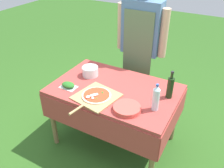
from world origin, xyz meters
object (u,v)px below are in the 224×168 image
at_px(herb_container, 68,85).
at_px(plate_stack, 127,108).
at_px(water_bottle, 156,98).
at_px(pizza_on_peel, 96,96).
at_px(oil_bottle, 170,87).
at_px(prep_table, 115,96).
at_px(mixing_tub, 90,71).
at_px(person_cook, 141,41).

height_order(herb_container, plate_stack, herb_container).
bearing_deg(water_bottle, pizza_on_peel, -169.99).
relative_size(oil_bottle, herb_container, 1.66).
distance_m(prep_table, water_bottle, 0.55).
bearing_deg(oil_bottle, pizza_on_peel, -150.62).
relative_size(water_bottle, mixing_tub, 1.50).
height_order(oil_bottle, herb_container, oil_bottle).
xyz_separation_m(person_cook, water_bottle, (0.52, -0.87, -0.13)).
bearing_deg(water_bottle, person_cook, 120.99).
bearing_deg(oil_bottle, water_bottle, -102.03).
height_order(pizza_on_peel, mixing_tub, mixing_tub).
xyz_separation_m(pizza_on_peel, mixing_tub, (-0.28, 0.33, 0.04)).
relative_size(pizza_on_peel, herb_container, 3.33).
height_order(oil_bottle, mixing_tub, oil_bottle).
distance_m(person_cook, water_bottle, 1.02).
xyz_separation_m(mixing_tub, plate_stack, (0.64, -0.37, -0.03)).
bearing_deg(oil_bottle, herb_container, -160.76).
bearing_deg(pizza_on_peel, herb_container, -171.76).
distance_m(prep_table, oil_bottle, 0.59).
distance_m(herb_container, plate_stack, 0.70).
distance_m(oil_bottle, water_bottle, 0.26).
height_order(prep_table, herb_container, herb_container).
relative_size(oil_bottle, plate_stack, 1.10).
xyz_separation_m(oil_bottle, herb_container, (-0.97, -0.34, -0.09)).
distance_m(herb_container, mixing_tub, 0.33).
distance_m(person_cook, plate_stack, 1.07).
xyz_separation_m(prep_table, plate_stack, (0.27, -0.27, 0.12)).
bearing_deg(plate_stack, pizza_on_peel, 174.85).
bearing_deg(mixing_tub, person_cook, 62.55).
relative_size(herb_container, plate_stack, 0.66).
xyz_separation_m(herb_container, mixing_tub, (0.06, 0.32, 0.02)).
height_order(pizza_on_peel, water_bottle, water_bottle).
height_order(pizza_on_peel, oil_bottle, oil_bottle).
relative_size(pizza_on_peel, water_bottle, 2.13).
xyz_separation_m(oil_bottle, mixing_tub, (-0.91, -0.01, -0.06)).
height_order(prep_table, mixing_tub, mixing_tub).
relative_size(prep_table, water_bottle, 4.86).
distance_m(prep_table, person_cook, 0.82).
xyz_separation_m(water_bottle, plate_stack, (-0.22, -0.13, -0.11)).
xyz_separation_m(pizza_on_peel, water_bottle, (0.57, 0.10, 0.11)).
xyz_separation_m(pizza_on_peel, herb_container, (-0.34, 0.01, 0.01)).
bearing_deg(prep_table, pizza_on_peel, -109.40).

